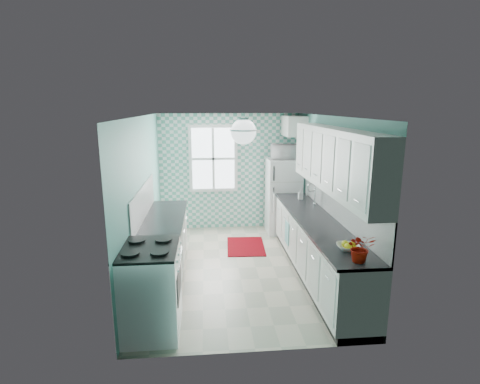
{
  "coord_description": "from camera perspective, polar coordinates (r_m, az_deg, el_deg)",
  "views": [
    {
      "loc": [
        -0.51,
        -5.8,
        2.66
      ],
      "look_at": [
        0.05,
        0.25,
        1.25
      ],
      "focal_mm": 28.0,
      "sensor_mm": 36.0,
      "label": 1
    }
  ],
  "objects": [
    {
      "name": "countertop_left",
      "position": [
        6.03,
        -11.52,
        -4.0
      ],
      "size": [
        0.63,
        2.15,
        0.04
      ],
      "primitive_type": "cube",
      "color": "black",
      "rests_on": "base_cabinets_left"
    },
    {
      "name": "dish_towel",
      "position": [
        6.66,
        7.17,
        -6.16
      ],
      "size": [
        0.1,
        0.26,
        0.4
      ],
      "primitive_type": "cube",
      "rotation": [
        0.0,
        0.0,
        -0.31
      ],
      "color": "teal",
      "rests_on": "base_cabinets_right"
    },
    {
      "name": "rug",
      "position": [
        7.29,
        0.87,
        -8.27
      ],
      "size": [
        0.76,
        1.04,
        0.02
      ],
      "primitive_type": "cube",
      "rotation": [
        0.0,
        0.0,
        -0.05
      ],
      "color": "maroon",
      "rests_on": "floor"
    },
    {
      "name": "backsplash_right",
      "position": [
        5.94,
        14.54,
        -1.64
      ],
      "size": [
        0.02,
        3.6,
        0.51
      ],
      "primitive_type": "cube",
      "color": "white",
      "rests_on": "wall_right"
    },
    {
      "name": "ceiling",
      "position": [
        5.83,
        -0.27,
        11.58
      ],
      "size": [
        3.0,
        4.4,
        0.02
      ],
      "primitive_type": "cube",
      "color": "white",
      "rests_on": "wall_back"
    },
    {
      "name": "fridge",
      "position": [
        7.97,
        6.6,
        -0.59
      ],
      "size": [
        0.69,
        0.69,
        1.58
      ],
      "rotation": [
        0.0,
        0.0,
        0.04
      ],
      "color": "white",
      "rests_on": "floor"
    },
    {
      "name": "soap_bottle",
      "position": [
        7.1,
        9.21,
        -0.36
      ],
      "size": [
        0.08,
        0.09,
        0.19
      ],
      "primitive_type": "imported",
      "rotation": [
        0.0,
        0.0,
        -0.01
      ],
      "color": "#A3C2C9",
      "rests_on": "countertop_right"
    },
    {
      "name": "stove",
      "position": [
        4.71,
        -13.53,
        -14.02
      ],
      "size": [
        0.69,
        0.86,
        1.04
      ],
      "rotation": [
        0.0,
        0.0,
        -0.01
      ],
      "color": "white",
      "rests_on": "floor"
    },
    {
      "name": "floor",
      "position": [
        6.41,
        -0.25,
        -11.57
      ],
      "size": [
        3.0,
        4.4,
        0.02
      ],
      "primitive_type": "cube",
      "color": "beige",
      "rests_on": "ground"
    },
    {
      "name": "wall_front",
      "position": [
        3.89,
        2.6,
        -8.19
      ],
      "size": [
        3.0,
        0.02,
        2.5
      ],
      "primitive_type": "cube",
      "color": "#5EA99D",
      "rests_on": "floor"
    },
    {
      "name": "countertop_right",
      "position": [
        5.92,
        11.62,
        -4.3
      ],
      "size": [
        0.63,
        3.6,
        0.04
      ],
      "primitive_type": "cube",
      "color": "black",
      "rests_on": "base_cabinets_right"
    },
    {
      "name": "backsplash_left",
      "position": [
        5.99,
        -14.52,
        -1.52
      ],
      "size": [
        0.02,
        2.15,
        0.51
      ],
      "primitive_type": "cube",
      "color": "white",
      "rests_on": "wall_left"
    },
    {
      "name": "potted_plant",
      "position": [
        4.44,
        17.91,
        -8.06
      ],
      "size": [
        0.33,
        0.29,
        0.34
      ],
      "primitive_type": "imported",
      "rotation": [
        0.0,
        0.0,
        -0.09
      ],
      "color": "#B52F21",
      "rests_on": "countertop_right"
    },
    {
      "name": "fruit_bowl",
      "position": [
        4.79,
        16.15,
        -8.08
      ],
      "size": [
        0.31,
        0.31,
        0.07
      ],
      "primitive_type": "imported",
      "rotation": [
        0.0,
        0.0,
        -0.13
      ],
      "color": "silver",
      "rests_on": "countertop_right"
    },
    {
      "name": "accent_wall",
      "position": [
        8.13,
        -1.6,
        3.07
      ],
      "size": [
        3.0,
        0.01,
        2.5
      ],
      "primitive_type": "cube",
      "color": "#56AB96",
      "rests_on": "wall_back"
    },
    {
      "name": "wall_back",
      "position": [
        8.15,
        -1.61,
        3.09
      ],
      "size": [
        3.0,
        0.02,
        2.5
      ],
      "primitive_type": "cube",
      "color": "#5EA99D",
      "rests_on": "floor"
    },
    {
      "name": "window",
      "position": [
        8.04,
        -4.1,
        5.09
      ],
      "size": [
        1.04,
        0.05,
        1.44
      ],
      "color": "white",
      "rests_on": "wall_back"
    },
    {
      "name": "wall_left",
      "position": [
        6.06,
        -14.64,
        -0.84
      ],
      "size": [
        0.02,
        4.4,
        2.5
      ],
      "primitive_type": "cube",
      "color": "#5EA99D",
      "rests_on": "floor"
    },
    {
      "name": "sink",
      "position": [
        6.66,
        9.82,
        -2.18
      ],
      "size": [
        0.5,
        0.42,
        0.53
      ],
      "rotation": [
        0.0,
        0.0,
        -0.05
      ],
      "color": "silver",
      "rests_on": "countertop_right"
    },
    {
      "name": "ceiling_light",
      "position": [
        5.04,
        0.53,
        9.23
      ],
      "size": [
        0.34,
        0.34,
        0.35
      ],
      "color": "silver",
      "rests_on": "ceiling"
    },
    {
      "name": "base_cabinets_left",
      "position": [
        6.18,
        -11.46,
        -8.17
      ],
      "size": [
        0.6,
        2.15,
        0.9
      ],
      "primitive_type": "cube",
      "color": "white",
      "rests_on": "floor"
    },
    {
      "name": "upper_cabinets_right",
      "position": [
        5.57,
        14.15,
        4.82
      ],
      "size": [
        0.33,
        3.2,
        0.9
      ],
      "primitive_type": "cube",
      "color": "silver",
      "rests_on": "wall_right"
    },
    {
      "name": "wall_right",
      "position": [
        6.3,
        13.55,
        -0.24
      ],
      "size": [
        0.02,
        4.4,
        2.5
      ],
      "primitive_type": "cube",
      "color": "#5EA99D",
      "rests_on": "floor"
    },
    {
      "name": "upper_cabinet_fridge",
      "position": [
        7.85,
        8.18,
        9.94
      ],
      "size": [
        0.4,
        0.74,
        0.4
      ],
      "primitive_type": "cube",
      "color": "silver",
      "rests_on": "wall_right"
    },
    {
      "name": "base_cabinets_right",
      "position": [
        6.08,
        11.55,
        -8.53
      ],
      "size": [
        0.6,
        3.6,
        0.9
      ],
      "primitive_type": "cube",
      "color": "white",
      "rests_on": "floor"
    },
    {
      "name": "microwave",
      "position": [
        7.81,
        6.78,
        6.12
      ],
      "size": [
        0.56,
        0.39,
        0.3
      ],
      "primitive_type": "imported",
      "rotation": [
        0.0,
        0.0,
        3.09
      ],
      "color": "white",
      "rests_on": "fridge"
    }
  ]
}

